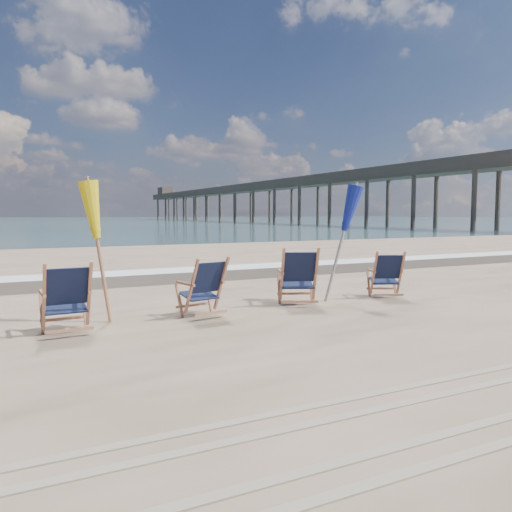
{
  "coord_description": "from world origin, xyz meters",
  "views": [
    {
      "loc": [
        -3.94,
        -5.69,
        1.65
      ],
      "look_at": [
        0.0,
        2.2,
        0.9
      ],
      "focal_mm": 35.0,
      "sensor_mm": 36.0,
      "label": 1
    }
  ],
  "objects_px": {
    "beach_chair_2": "(316,276)",
    "umbrella_yellow": "(99,217)",
    "beach_chair_3": "(401,275)",
    "fishing_pier": "(267,197)",
    "beach_chair_1": "(221,286)",
    "umbrella_blue": "(340,212)",
    "beach_chair_0": "(89,297)"
  },
  "relations": [
    {
      "from": "beach_chair_2",
      "to": "umbrella_yellow",
      "type": "distance_m",
      "value": 3.81
    },
    {
      "from": "beach_chair_3",
      "to": "fishing_pier",
      "type": "relative_size",
      "value": 0.01
    },
    {
      "from": "beach_chair_1",
      "to": "beach_chair_3",
      "type": "xyz_separation_m",
      "value": [
        3.75,
        -0.03,
        -0.02
      ]
    },
    {
      "from": "umbrella_blue",
      "to": "fishing_pier",
      "type": "distance_m",
      "value": 80.82
    },
    {
      "from": "umbrella_yellow",
      "to": "fishing_pier",
      "type": "xyz_separation_m",
      "value": [
        40.7,
        71.98,
        3.05
      ]
    },
    {
      "from": "umbrella_blue",
      "to": "beach_chair_3",
      "type": "bearing_deg",
      "value": -11.97
    },
    {
      "from": "beach_chair_1",
      "to": "fishing_pier",
      "type": "relative_size",
      "value": 0.01
    },
    {
      "from": "beach_chair_0",
      "to": "beach_chair_2",
      "type": "height_order",
      "value": "beach_chair_2"
    },
    {
      "from": "umbrella_yellow",
      "to": "fishing_pier",
      "type": "relative_size",
      "value": 0.02
    },
    {
      "from": "beach_chair_1",
      "to": "fishing_pier",
      "type": "bearing_deg",
      "value": -129.27
    },
    {
      "from": "fishing_pier",
      "to": "beach_chair_2",
      "type": "bearing_deg",
      "value": -117.14
    },
    {
      "from": "beach_chair_1",
      "to": "fishing_pier",
      "type": "height_order",
      "value": "fishing_pier"
    },
    {
      "from": "beach_chair_3",
      "to": "umbrella_yellow",
      "type": "height_order",
      "value": "umbrella_yellow"
    },
    {
      "from": "beach_chair_0",
      "to": "beach_chair_3",
      "type": "bearing_deg",
      "value": -179.79
    },
    {
      "from": "umbrella_yellow",
      "to": "umbrella_blue",
      "type": "bearing_deg",
      "value": -1.52
    },
    {
      "from": "beach_chair_0",
      "to": "umbrella_yellow",
      "type": "relative_size",
      "value": 0.48
    },
    {
      "from": "umbrella_yellow",
      "to": "umbrella_blue",
      "type": "relative_size",
      "value": 0.97
    },
    {
      "from": "beach_chair_2",
      "to": "umbrella_yellow",
      "type": "relative_size",
      "value": 0.51
    },
    {
      "from": "beach_chair_3",
      "to": "fishing_pier",
      "type": "bearing_deg",
      "value": -91.99
    },
    {
      "from": "beach_chair_3",
      "to": "umbrella_blue",
      "type": "xyz_separation_m",
      "value": [
        -1.27,
        0.27,
        1.2
      ]
    },
    {
      "from": "beach_chair_1",
      "to": "umbrella_yellow",
      "type": "distance_m",
      "value": 2.16
    },
    {
      "from": "beach_chair_0",
      "to": "beach_chair_3",
      "type": "xyz_separation_m",
      "value": [
        5.83,
        0.26,
        -0.04
      ]
    },
    {
      "from": "beach_chair_0",
      "to": "umbrella_yellow",
      "type": "bearing_deg",
      "value": -114.37
    },
    {
      "from": "beach_chair_2",
      "to": "umbrella_blue",
      "type": "bearing_deg",
      "value": -140.55
    },
    {
      "from": "umbrella_yellow",
      "to": "umbrella_blue",
      "type": "height_order",
      "value": "umbrella_blue"
    },
    {
      "from": "beach_chair_0",
      "to": "umbrella_blue",
      "type": "height_order",
      "value": "umbrella_blue"
    },
    {
      "from": "beach_chair_1",
      "to": "beach_chair_2",
      "type": "relative_size",
      "value": 0.91
    },
    {
      "from": "beach_chair_3",
      "to": "umbrella_yellow",
      "type": "bearing_deg",
      "value": 19.97
    },
    {
      "from": "beach_chair_2",
      "to": "fishing_pier",
      "type": "xyz_separation_m",
      "value": [
        37.06,
        72.3,
        4.11
      ]
    },
    {
      "from": "umbrella_blue",
      "to": "fishing_pier",
      "type": "height_order",
      "value": "fishing_pier"
    },
    {
      "from": "beach_chair_0",
      "to": "fishing_pier",
      "type": "relative_size",
      "value": 0.01
    },
    {
      "from": "beach_chair_2",
      "to": "beach_chair_3",
      "type": "relative_size",
      "value": 1.14
    }
  ]
}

